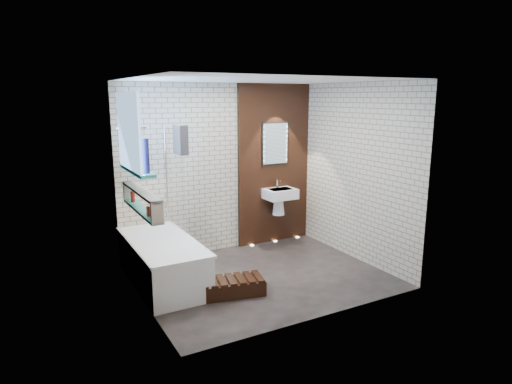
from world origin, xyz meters
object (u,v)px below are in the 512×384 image
bath_screen (175,179)px  washbasin (280,197)px  led_mirror (275,144)px  bathtub (163,262)px  walnut_step (231,287)px

bath_screen → washbasin: (1.82, 0.18, -0.49)m
led_mirror → bathtub: bearing=-160.2°
bathtub → washbasin: washbasin is taller
bath_screen → led_mirror: bearing=10.7°
washbasin → walnut_step: size_ratio=0.72×
bathtub → led_mirror: 2.68m
led_mirror → walnut_step: 2.68m
bath_screen → washbasin: bath_screen is taller
walnut_step → bathtub: bearing=129.8°
bathtub → bath_screen: (0.35, 0.44, 0.99)m
bathtub → led_mirror: size_ratio=2.49×
bath_screen → walnut_step: bearing=-77.2°
bath_screen → walnut_step: bath_screen is taller
washbasin → led_mirror: (0.00, 0.16, 0.86)m
bath_screen → walnut_step: 1.70m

